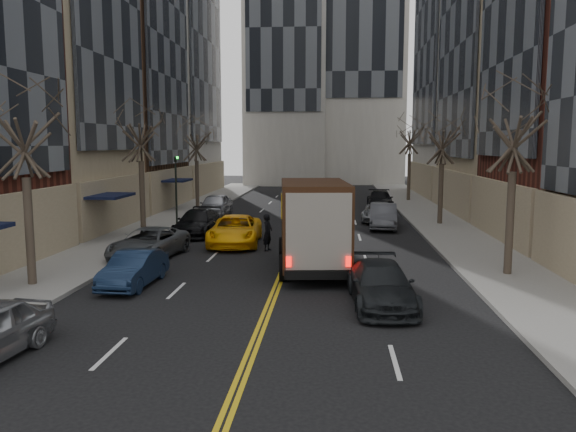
# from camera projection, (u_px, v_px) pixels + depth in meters

# --- Properties ---
(ground) EXTENTS (160.00, 160.00, 0.00)m
(ground) POSITION_uv_depth(u_px,v_px,m) (235.00, 393.00, 11.67)
(ground) COLOR black
(ground) RESTS_ON ground
(sidewalk_left) EXTENTS (4.00, 66.00, 0.15)m
(sidewalk_left) POSITION_uv_depth(u_px,v_px,m) (174.00, 217.00, 39.06)
(sidewalk_left) COLOR slate
(sidewalk_left) RESTS_ON ground
(sidewalk_right) EXTENTS (4.00, 66.00, 0.15)m
(sidewalk_right) POSITION_uv_depth(u_px,v_px,m) (437.00, 220.00, 37.64)
(sidewalk_right) COLOR slate
(sidewalk_right) RESTS_ON ground
(streetwall_left) EXTENTS (14.00, 49.50, 36.00)m
(streetwall_left) POSITION_uv_depth(u_px,v_px,m) (87.00, 2.00, 41.51)
(streetwall_left) COLOR #562319
(streetwall_left) RESTS_ON ground
(streetwall_right) EXTENTS (12.26, 49.00, 34.00)m
(streetwall_right) POSITION_uv_depth(u_px,v_px,m) (535.00, 5.00, 40.28)
(streetwall_right) COLOR #4C301E
(streetwall_right) RESTS_ON ground
(tree_lf_near) EXTENTS (3.20, 3.20, 8.41)m
(tree_lf_near) POSITION_uv_depth(u_px,v_px,m) (22.00, 112.00, 19.47)
(tree_lf_near) COLOR #382D23
(tree_lf_near) RESTS_ON sidewalk_left
(tree_lf_mid) EXTENTS (3.20, 3.20, 8.91)m
(tree_lf_mid) POSITION_uv_depth(u_px,v_px,m) (140.00, 118.00, 31.29)
(tree_lf_mid) COLOR #382D23
(tree_lf_mid) RESTS_ON sidewalk_left
(tree_lf_far) EXTENTS (3.20, 3.20, 8.12)m
(tree_lf_far) POSITION_uv_depth(u_px,v_px,m) (196.00, 133.00, 44.22)
(tree_lf_far) COLOR #382D23
(tree_lf_far) RESTS_ON sidewalk_left
(tree_rt_near) EXTENTS (3.20, 3.20, 8.71)m
(tree_rt_near) POSITION_uv_depth(u_px,v_px,m) (516.00, 109.00, 21.03)
(tree_rt_near) COLOR #382D23
(tree_rt_near) RESTS_ON sidewalk_right
(tree_rt_mid) EXTENTS (3.20, 3.20, 8.32)m
(tree_rt_mid) POSITION_uv_depth(u_px,v_px,m) (443.00, 128.00, 34.90)
(tree_rt_mid) COLOR #382D23
(tree_rt_mid) RESTS_ON sidewalk_right
(tree_rt_far) EXTENTS (3.20, 3.20, 9.11)m
(tree_rt_far) POSITION_uv_depth(u_px,v_px,m) (410.00, 126.00, 49.66)
(tree_rt_far) COLOR #382D23
(tree_rt_far) RESTS_ON sidewalk_right
(traffic_signal) EXTENTS (0.29, 0.26, 4.70)m
(traffic_signal) POSITION_uv_depth(u_px,v_px,m) (176.00, 183.00, 33.64)
(traffic_signal) COLOR black
(traffic_signal) RESTS_ON sidewalk_left
(ups_truck) EXTENTS (3.25, 6.93, 3.68)m
(ups_truck) POSITION_uv_depth(u_px,v_px,m) (313.00, 226.00, 22.80)
(ups_truck) COLOR black
(ups_truck) RESTS_ON ground
(observer_sedan) EXTENTS (2.19, 4.81, 1.37)m
(observer_sedan) POSITION_uv_depth(u_px,v_px,m) (381.00, 285.00, 17.93)
(observer_sedan) COLOR black
(observer_sedan) RESTS_ON ground
(taxi) EXTENTS (2.82, 5.53, 1.50)m
(taxi) POSITION_uv_depth(u_px,v_px,m) (235.00, 230.00, 28.81)
(taxi) COLOR #FFB60A
(taxi) RESTS_ON ground
(pedestrian) EXTENTS (0.60, 0.75, 1.79)m
(pedestrian) POSITION_uv_depth(u_px,v_px,m) (268.00, 232.00, 27.17)
(pedestrian) COLOR black
(pedestrian) RESTS_ON ground
(parked_lf_b) EXTENTS (1.52, 3.94, 1.28)m
(parked_lf_b) POSITION_uv_depth(u_px,v_px,m) (134.00, 269.00, 20.43)
(parked_lf_b) COLOR #111F36
(parked_lf_b) RESTS_ON ground
(parked_lf_c) EXTENTS (2.94, 5.21, 1.37)m
(parked_lf_c) POSITION_uv_depth(u_px,v_px,m) (149.00, 243.00, 25.37)
(parked_lf_c) COLOR #505458
(parked_lf_c) RESTS_ON ground
(parked_lf_d) EXTENTS (2.11, 4.99, 1.44)m
(parked_lf_d) POSITION_uv_depth(u_px,v_px,m) (198.00, 222.00, 31.89)
(parked_lf_d) COLOR black
(parked_lf_d) RESTS_ON ground
(parked_lf_e) EXTENTS (1.96, 4.82, 1.64)m
(parked_lf_e) POSITION_uv_depth(u_px,v_px,m) (215.00, 205.00, 39.77)
(parked_lf_e) COLOR #ADAEB5
(parked_lf_e) RESTS_ON ground
(parked_rt_a) EXTENTS (1.95, 4.68, 1.51)m
(parked_rt_a) POSITION_uv_depth(u_px,v_px,m) (383.00, 216.00, 34.42)
(parked_rt_a) COLOR #47484E
(parked_rt_a) RESTS_ON ground
(parked_rt_b) EXTENTS (2.72, 4.84, 1.28)m
(parked_rt_b) POSITION_uv_depth(u_px,v_px,m) (379.00, 212.00, 37.45)
(parked_rt_b) COLOR #94979B
(parked_rt_b) RESTS_ON ground
(parked_rt_c) EXTENTS (2.28, 5.09, 1.45)m
(parked_rt_c) POSITION_uv_depth(u_px,v_px,m) (380.00, 200.00, 44.72)
(parked_rt_c) COLOR black
(parked_rt_c) RESTS_ON ground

